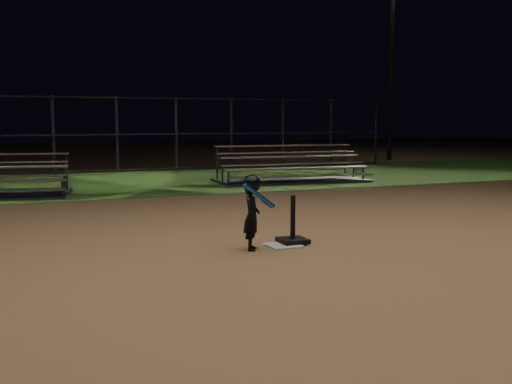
% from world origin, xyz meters
% --- Properties ---
extents(ground, '(80.00, 80.00, 0.00)m').
position_xyz_m(ground, '(0.00, 0.00, 0.00)').
color(ground, '#976C44').
rests_on(ground, ground).
extents(grass_strip, '(60.00, 8.00, 0.01)m').
position_xyz_m(grass_strip, '(0.00, 10.00, 0.01)').
color(grass_strip, '#2B511A').
rests_on(grass_strip, ground).
extents(home_plate, '(0.45, 0.45, 0.02)m').
position_xyz_m(home_plate, '(0.00, 0.00, 0.01)').
color(home_plate, beige).
rests_on(home_plate, ground).
extents(batting_tee, '(0.38, 0.38, 0.67)m').
position_xyz_m(batting_tee, '(0.18, 0.08, 0.14)').
color(batting_tee, black).
rests_on(batting_tee, home_plate).
extents(child_batter, '(0.50, 0.43, 1.02)m').
position_xyz_m(child_batter, '(-0.50, -0.06, 0.54)').
color(child_batter, black).
rests_on(child_batter, ground).
extents(bleacher_right, '(4.27, 2.28, 1.02)m').
position_xyz_m(bleacher_right, '(3.98, 8.09, 0.21)').
color(bleacher_right, silver).
rests_on(bleacher_right, ground).
extents(backstop_fence, '(20.08, 0.08, 2.50)m').
position_xyz_m(backstop_fence, '(0.00, 13.00, 1.25)').
color(backstop_fence, '#38383D').
rests_on(backstop_fence, ground).
extents(light_pole_right, '(0.90, 0.53, 8.30)m').
position_xyz_m(light_pole_right, '(12.00, 14.94, 4.95)').
color(light_pole_right, '#2D2D30').
rests_on(light_pole_right, ground).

